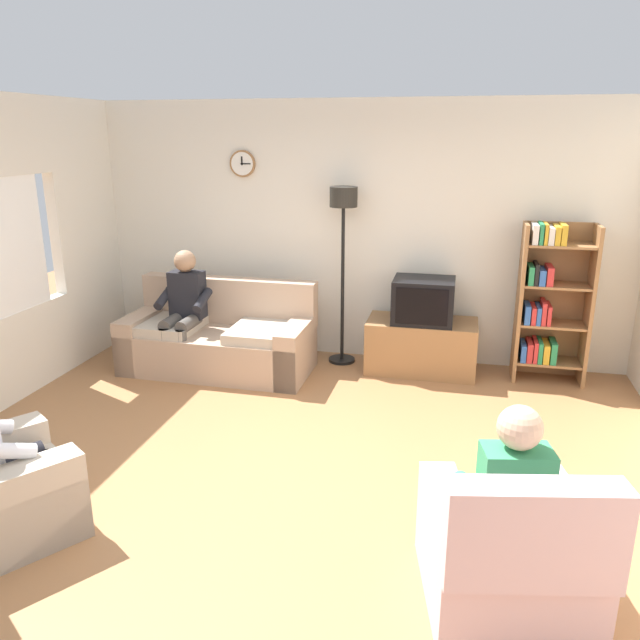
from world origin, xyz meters
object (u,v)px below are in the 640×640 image
bookshelf (548,301)px  tv_stand (421,346)px  couch (220,340)px  person_in_right_armchair (508,492)px  tv (423,300)px  armchair_near_bookshelf (507,555)px  person_on_couch (183,305)px  floor_lamp (343,227)px

bookshelf → tv_stand: bearing=-176.8°
couch → person_in_right_armchair: 3.86m
tv → person_in_right_armchair: bearing=-78.4°
tv → bookshelf: 1.20m
tv_stand → armchair_near_bookshelf: armchair_near_bookshelf is taller
bookshelf → armchair_near_bookshelf: bookshelf is taller
person_on_couch → armchair_near_bookshelf: bearing=-42.2°
couch → bookshelf: size_ratio=1.23×
couch → floor_lamp: (1.19, 0.50, 1.14)m
couch → armchair_near_bookshelf: 3.92m
bookshelf → person_on_couch: bookshelf is taller
tv_stand → bookshelf: bookshelf is taller
bookshelf → armchair_near_bookshelf: 3.39m
bookshelf → person_in_right_armchair: (-0.55, -3.22, -0.20)m
tv → armchair_near_bookshelf: size_ratio=0.59×
person_on_couch → person_in_right_armchair: 4.01m
armchair_near_bookshelf → person_in_right_armchair: bearing=101.5°
tv → person_in_right_armchair: 3.20m
couch → person_on_couch: (-0.32, -0.11, 0.39)m
couch → person_in_right_armchair: bearing=-45.8°
floor_lamp → person_on_couch: bearing=-158.2°
tv_stand → couch: bearing=-168.9°
couch → tv_stand: size_ratio=1.74×
bookshelf → floor_lamp: size_ratio=0.84×
tv_stand → person_in_right_armchair: bearing=-78.5°
tv → armchair_near_bookshelf: (0.66, -3.22, -0.47)m
tv_stand → person_in_right_armchair: 3.24m
bookshelf → person_on_couch: 3.60m
tv_stand → tv: 0.49m
couch → armchair_near_bookshelf: same height
bookshelf → armchair_near_bookshelf: (-0.53, -3.31, -0.51)m
armchair_near_bookshelf → person_on_couch: person_on_couch is taller
armchair_near_bookshelf → person_in_right_armchair: person_in_right_armchair is taller
tv → person_on_couch: bearing=-168.4°
tv_stand → floor_lamp: bearing=173.3°
tv_stand → person_on_couch: 2.45m
tv_stand → bookshelf: bearing=3.2°
tv → person_on_couch: person_on_couch is taller
tv → person_in_right_armchair: size_ratio=0.54×
floor_lamp → person_in_right_armchair: floor_lamp is taller
floor_lamp → couch: bearing=-157.4°
floor_lamp → person_on_couch: 1.80m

